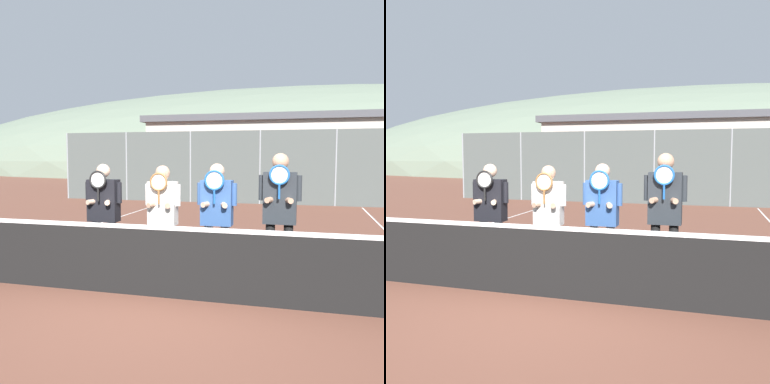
% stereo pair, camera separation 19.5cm
% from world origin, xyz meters
% --- Properties ---
extents(ground_plane, '(120.00, 120.00, 0.00)m').
position_xyz_m(ground_plane, '(0.00, 0.00, 0.00)').
color(ground_plane, brown).
extents(hill_distant, '(101.97, 56.65, 19.83)m').
position_xyz_m(hill_distant, '(0.00, 52.27, 0.00)').
color(hill_distant, slate).
rests_on(hill_distant, ground_plane).
extents(clubhouse_building, '(16.64, 5.50, 4.07)m').
position_xyz_m(clubhouse_building, '(1.04, 19.88, 2.06)').
color(clubhouse_building, beige).
rests_on(clubhouse_building, ground_plane).
extents(fence_back, '(16.63, 0.06, 2.82)m').
position_xyz_m(fence_back, '(-0.00, 11.33, 1.41)').
color(fence_back, gray).
rests_on(fence_back, ground_plane).
extents(tennis_net, '(9.89, 0.09, 1.05)m').
position_xyz_m(tennis_net, '(0.00, 0.00, 0.49)').
color(tennis_net, gray).
rests_on(tennis_net, ground_plane).
extents(court_line_left_sideline, '(0.05, 16.00, 0.01)m').
position_xyz_m(court_line_left_sideline, '(-3.68, 3.00, 0.00)').
color(court_line_left_sideline, white).
rests_on(court_line_left_sideline, ground_plane).
extents(player_leftmost, '(0.61, 0.34, 1.72)m').
position_xyz_m(player_leftmost, '(-1.25, 0.86, 1.02)').
color(player_leftmost, black).
rests_on(player_leftmost, ground_plane).
extents(player_center_left, '(0.55, 0.34, 1.70)m').
position_xyz_m(player_center_left, '(-0.27, 0.82, 1.01)').
color(player_center_left, black).
rests_on(player_center_left, ground_plane).
extents(player_center_right, '(0.59, 0.34, 1.73)m').
position_xyz_m(player_center_right, '(0.53, 0.91, 1.03)').
color(player_center_right, white).
rests_on(player_center_right, ground_plane).
extents(player_rightmost, '(0.59, 0.34, 1.88)m').
position_xyz_m(player_rightmost, '(1.44, 0.84, 1.12)').
color(player_rightmost, black).
rests_on(player_rightmost, ground_plane).
extents(car_far_left, '(4.51, 2.03, 1.86)m').
position_xyz_m(car_far_left, '(-4.30, 13.36, 0.94)').
color(car_far_left, maroon).
rests_on(car_far_left, ground_plane).
extents(car_left_of_center, '(4.53, 1.95, 1.79)m').
position_xyz_m(car_left_of_center, '(0.70, 13.39, 0.91)').
color(car_left_of_center, silver).
rests_on(car_left_of_center, ground_plane).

